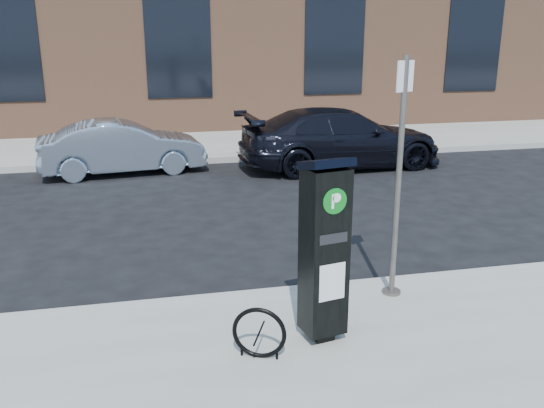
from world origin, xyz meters
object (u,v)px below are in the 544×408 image
object	(u,v)px
car_dark	(341,138)
car_silver	(122,147)
sign_pole	(398,182)
parking_kiosk	(324,249)
bike_rack	(259,333)

from	to	relation	value
car_dark	car_silver	bearing A→B (deg)	80.74
sign_pole	car_dark	bearing A→B (deg)	51.77
parking_kiosk	car_dark	size ratio (longest dim) A/B	0.39
sign_pole	car_silver	xyz separation A→B (m)	(-3.38, 7.82, -0.93)
bike_rack	car_silver	size ratio (longest dim) A/B	0.14
bike_rack	car_dark	size ratio (longest dim) A/B	0.11
sign_pole	car_dark	world-z (taller)	sign_pole
parking_kiosk	sign_pole	world-z (taller)	sign_pole
sign_pole	bike_rack	xyz separation A→B (m)	(-1.87, -1.08, -1.14)
car_silver	car_dark	distance (m)	5.26
bike_rack	car_dark	distance (m)	9.18
bike_rack	car_dark	bearing A→B (deg)	89.56
parking_kiosk	car_dark	xyz separation A→B (m)	(3.02, 8.16, -0.42)
car_dark	parking_kiosk	bearing A→B (deg)	156.05
sign_pole	car_silver	world-z (taller)	sign_pole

